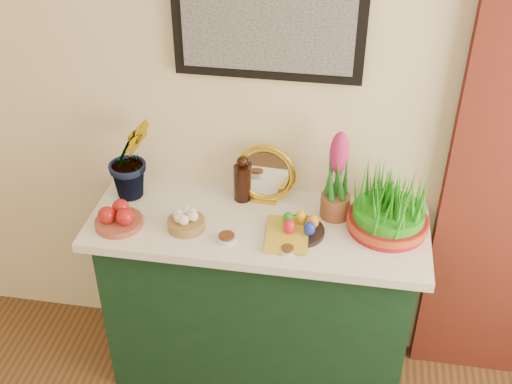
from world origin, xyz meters
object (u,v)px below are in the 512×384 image
at_px(sideboard, 258,303).
at_px(mirror, 265,174).
at_px(book, 265,233).
at_px(hyacinth_green, 129,146).

distance_m(sideboard, mirror, 0.61).
bearing_deg(book, sideboard, 112.59).
height_order(hyacinth_green, mirror, hyacinth_green).
xyz_separation_m(sideboard, mirror, (0.00, 0.16, 0.59)).
distance_m(sideboard, book, 0.49).
relative_size(sideboard, mirror, 4.86).
bearing_deg(hyacinth_green, book, -59.94).
xyz_separation_m(mirror, book, (0.04, -0.25, -0.11)).
relative_size(sideboard, hyacinth_green, 2.66).
height_order(hyacinth_green, book, hyacinth_green).
bearing_deg(hyacinth_green, sideboard, -52.61).
bearing_deg(mirror, book, -81.00).
bearing_deg(hyacinth_green, mirror, -36.33).
height_order(sideboard, book, book).
relative_size(mirror, book, 1.17).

